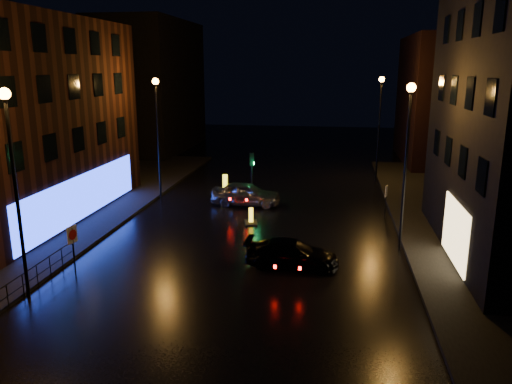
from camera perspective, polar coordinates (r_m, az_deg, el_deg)
ground at (r=21.49m, az=-3.39°, el=-10.98°), size 120.00×120.00×0.00m
pavement_left at (r=33.80m, az=-24.21°, el=-2.66°), size 12.00×44.00×0.15m
building_far_left at (r=57.70m, az=-11.92°, el=11.74°), size 8.00×16.00×14.00m
building_far_right at (r=52.22m, az=21.07°, el=9.79°), size 8.00×14.00×12.00m
street_lamp_lnear at (r=21.12m, az=-26.05°, el=3.01°), size 0.44×0.44×8.37m
street_lamp_lfar at (r=35.30m, az=-11.22°, el=8.09°), size 0.44×0.44×8.37m
street_lamp_rnear at (r=25.50m, az=16.91°, el=5.52°), size 0.44×0.44×8.37m
street_lamp_rfar at (r=41.31m, az=13.96°, el=8.79°), size 0.44×0.44×8.37m
traffic_signal at (r=34.53m, az=-0.46°, el=-0.31°), size 1.40×2.40×3.45m
guard_railing at (r=23.31m, az=-23.79°, el=-8.18°), size 0.05×6.04×1.00m
silver_hatchback at (r=33.64m, az=-1.16°, el=-0.20°), size 4.63×1.88×1.58m
dark_sedan at (r=23.52m, az=4.13°, el=-7.03°), size 4.46×1.95×1.27m
bollard_near at (r=29.86m, az=-0.58°, el=-3.22°), size 0.95×1.23×0.96m
bollard_far at (r=37.98m, az=-3.54°, el=0.63°), size 1.16×1.52×1.19m
road_sign_left at (r=23.39m, az=-20.22°, el=-5.07°), size 0.18×0.57×2.37m
road_sign_right at (r=31.56m, az=14.63°, el=-0.22°), size 0.19×0.49×2.06m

